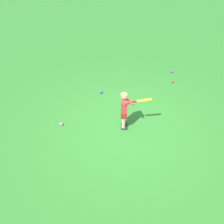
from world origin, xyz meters
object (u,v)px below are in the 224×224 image
object	(u,v)px
play_ball_far_left	(61,124)
play_ball_by_bucket	(173,82)
play_ball_midfield	(172,71)
child_batter	(125,107)
play_ball_far_right	(101,92)

from	to	relation	value
play_ball_far_left	play_ball_by_bucket	xyz separation A→B (m)	(2.60, -2.91, -0.01)
play_ball_far_left	play_ball_midfield	xyz separation A→B (m)	(3.27, -2.89, 0.00)
child_batter	play_ball_midfield	distance (m)	3.32
play_ball_far_left	play_ball_by_bucket	size ratio (longest dim) A/B	1.16
play_ball_far_left	play_ball_far_right	size ratio (longest dim) A/B	0.96
play_ball_by_bucket	child_batter	bearing A→B (deg)	151.62
play_ball_far_left	child_batter	bearing A→B (deg)	-81.24
play_ball_by_bucket	play_ball_far_left	bearing A→B (deg)	131.82
play_ball_far_left	play_ball_far_right	world-z (taller)	play_ball_far_right
child_batter	play_ball_far_right	world-z (taller)	child_batter
play_ball_far_left	play_ball_by_bucket	bearing A→B (deg)	-48.18
play_ball_midfield	play_ball_by_bucket	bearing A→B (deg)	-178.33
child_batter	play_ball_by_bucket	world-z (taller)	child_batter
child_batter	play_ball_far_right	distance (m)	1.74
child_batter	play_ball_by_bucket	size ratio (longest dim) A/B	14.91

